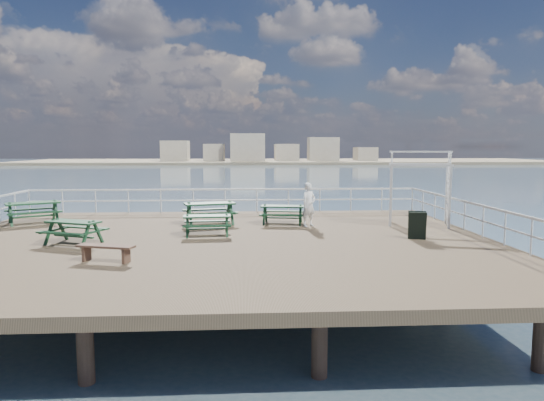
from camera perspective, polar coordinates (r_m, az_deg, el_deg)
The scene contains 12 objects.
ground at distance 15.90m, azimuth -6.45°, elevation -5.20°, with size 18.00×14.00×0.30m, color brown.
sea_backdrop at distance 150.11m, azimuth 1.14°, elevation 5.01°, with size 300.00×300.00×9.20m.
railing at distance 18.27m, azimuth -6.28°, elevation -0.44°, with size 17.77×13.76×1.10m.
picnic_table_a at distance 21.41m, azimuth -26.30°, elevation -0.79°, with size 2.45×2.30×0.94m.
picnic_table_b at distance 19.03m, azimuth 1.26°, elevation -1.19°, with size 1.88×1.61×0.82m.
picnic_table_c at distance 19.17m, azimuth -7.35°, elevation -0.94°, with size 2.27×2.00×0.94m.
picnic_table_d at distance 16.35m, azimuth -22.33°, elevation -2.92°, with size 2.07×1.90×0.82m.
picnic_table_e at distance 16.73m, azimuth -7.64°, elevation -2.38°, with size 1.68×1.39×0.78m.
flat_bench_far at distance 13.54m, azimuth -18.95°, elevation -5.45°, with size 1.59×0.78×0.45m.
trellis_arbor at distance 19.43m, azimuth 16.94°, elevation 0.91°, with size 2.57×1.87×2.86m.
sandwich_board at distance 16.55m, azimuth 16.70°, elevation -2.84°, with size 0.67×0.57×0.93m.
person at distance 18.43m, azimuth 4.35°, elevation -0.49°, with size 0.61×0.40×1.66m, color white.
Camera 1 is at (0.88, -15.55, 3.02)m, focal length 32.00 mm.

